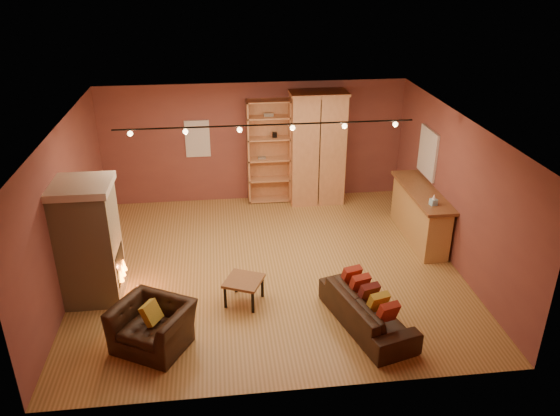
{
  "coord_description": "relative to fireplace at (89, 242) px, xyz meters",
  "views": [
    {
      "loc": [
        -0.84,
        -8.86,
        5.4
      ],
      "look_at": [
        0.24,
        0.2,
        1.12
      ],
      "focal_mm": 35.0,
      "sensor_mm": 36.0,
      "label": 1
    }
  ],
  "objects": [
    {
      "name": "armoire",
      "position": [
        4.47,
        3.51,
        0.26
      ],
      "size": [
        1.29,
        0.73,
        2.64
      ],
      "color": "tan",
      "rests_on": "floor"
    },
    {
      "name": "bookcase",
      "position": [
        3.36,
        3.72,
        0.18
      ],
      "size": [
        1.0,
        0.39,
        2.44
      ],
      "color": "tan",
      "rests_on": "floor"
    },
    {
      "name": "tissue_box",
      "position": [
        6.19,
        0.7,
        0.1
      ],
      "size": [
        0.15,
        0.15,
        0.22
      ],
      "rotation": [
        0.0,
        0.0,
        0.19
      ],
      "color": "#8FCCE5",
      "rests_on": "bar_counter"
    },
    {
      "name": "right_window",
      "position": [
        6.51,
        2.0,
        0.59
      ],
      "size": [
        0.05,
        0.9,
        1.0
      ],
      "primitive_type": "cube",
      "color": "white",
      "rests_on": "right_wall"
    },
    {
      "name": "armchair",
      "position": [
        1.09,
        -1.46,
        -0.59
      ],
      "size": [
        1.28,
        1.13,
        0.94
      ],
      "rotation": [
        0.0,
        0.0,
        -0.51
      ],
      "color": "black",
      "rests_on": "floor"
    },
    {
      "name": "fireplace",
      "position": [
        0.0,
        0.0,
        0.0
      ],
      "size": [
        1.01,
        0.98,
        2.12
      ],
      "color": "tan",
      "rests_on": "floor"
    },
    {
      "name": "ceiling",
      "position": [
        3.04,
        0.6,
        1.74
      ],
      "size": [
        7.0,
        7.0,
        0.0
      ],
      "primitive_type": "plane",
      "rotation": [
        3.14,
        0.0,
        0.0
      ],
      "color": "brown",
      "rests_on": "back_wall"
    },
    {
      "name": "loveseat",
      "position": [
        4.41,
        -1.36,
        -0.67
      ],
      "size": [
        1.06,
        2.01,
        0.79
      ],
      "rotation": [
        0.0,
        0.0,
        1.84
      ],
      "color": "black",
      "rests_on": "floor"
    },
    {
      "name": "back_window",
      "position": [
        1.74,
        3.83,
        0.49
      ],
      "size": [
        0.56,
        0.04,
        0.86
      ],
      "primitive_type": "cube",
      "color": "white",
      "rests_on": "back_wall"
    },
    {
      "name": "track_rail",
      "position": [
        3.04,
        0.8,
        1.63
      ],
      "size": [
        5.2,
        0.09,
        0.13
      ],
      "color": "black",
      "rests_on": "ceiling"
    },
    {
      "name": "left_wall",
      "position": [
        -0.46,
        0.6,
        0.34
      ],
      "size": [
        0.02,
        6.5,
        2.8
      ],
      "primitive_type": "cube",
      "color": "brown",
      "rests_on": "floor"
    },
    {
      "name": "bar_counter",
      "position": [
        6.24,
        1.4,
        -0.51
      ],
      "size": [
        0.6,
        2.25,
        1.07
      ],
      "color": "tan",
      "rests_on": "floor"
    },
    {
      "name": "right_wall",
      "position": [
        6.54,
        0.6,
        0.34
      ],
      "size": [
        0.02,
        6.5,
        2.8
      ],
      "primitive_type": "cube",
      "color": "brown",
      "rests_on": "floor"
    },
    {
      "name": "coffee_table",
      "position": [
        2.51,
        -0.49,
        -0.68
      ],
      "size": [
        0.77,
        0.77,
        0.44
      ],
      "rotation": [
        0.0,
        0.0,
        -0.42
      ],
      "color": "brown",
      "rests_on": "floor"
    },
    {
      "name": "back_wall",
      "position": [
        3.04,
        3.85,
        0.34
      ],
      "size": [
        7.0,
        0.02,
        2.8
      ],
      "primitive_type": "cube",
      "color": "brown",
      "rests_on": "floor"
    },
    {
      "name": "floor",
      "position": [
        3.04,
        0.6,
        -1.06
      ],
      "size": [
        7.0,
        7.0,
        0.0
      ],
      "primitive_type": "plane",
      "color": "olive",
      "rests_on": "ground"
    }
  ]
}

